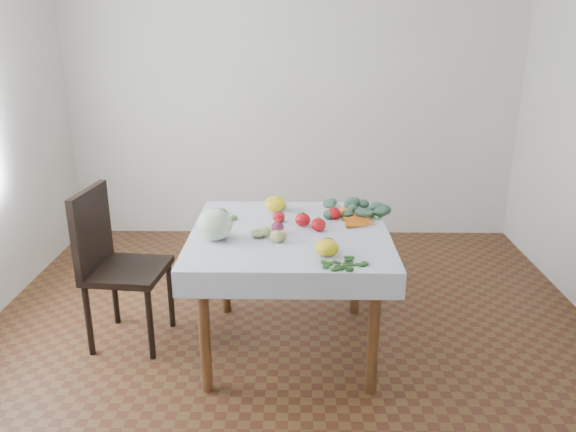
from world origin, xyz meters
The scene contains 19 objects.
ground centered at (0.00, 0.00, 0.00)m, with size 4.00×4.00×0.00m, color #55381A.
back_wall centered at (0.00, 2.00, 1.35)m, with size 4.00×0.04×2.70m, color silver.
table centered at (0.00, 0.00, 0.65)m, with size 1.00×1.00×0.75m.
tablecloth centered at (0.00, 0.00, 0.75)m, with size 1.12×1.12×0.01m, color white.
chair centered at (-1.07, 0.08, 0.56)m, with size 0.48×0.48×0.97m.
cabbage centered at (-0.41, -0.13, 0.84)m, with size 0.19×0.19×0.17m, color silver.
tomato_a centered at (-0.07, 0.16, 0.79)m, with size 0.07×0.07×0.06m, color #BB0C12.
tomato_b centered at (0.26, 0.22, 0.79)m, with size 0.08×0.08×0.07m, color #BB0C12.
tomato_c centered at (0.07, 0.09, 0.80)m, with size 0.09×0.09×0.08m, color #BB0C12.
tomato_d centered at (0.16, 0.01, 0.79)m, with size 0.09×0.09×0.08m, color #BB0C12.
heirloom_back centered at (-0.10, 0.37, 0.80)m, with size 0.14×0.14×0.10m, color yellow.
heirloom_front centered at (0.19, -0.35, 0.80)m, with size 0.12×0.12×0.09m, color yellow.
onion_a centered at (-0.07, -0.02, 0.79)m, with size 0.07×0.07×0.06m, color #631C42.
onion_b centered at (0.20, -0.28, 0.79)m, with size 0.08×0.08×0.07m, color #631C42.
tomatillo_cluster centered at (-0.11, -0.14, 0.78)m, with size 0.16×0.12×0.05m.
carrot_bunch centered at (0.41, 0.20, 0.77)m, with size 0.20×0.35×0.03m.
kale_bunch centered at (0.40, 0.32, 0.78)m, with size 0.37×0.34×0.05m.
basil_bunch centered at (0.27, -0.46, 0.76)m, with size 0.22×0.19×0.01m.
dill_bunch centered at (-0.43, 0.23, 0.77)m, with size 0.21×0.21×0.02m.
Camera 1 is at (0.04, -3.00, 1.88)m, focal length 35.00 mm.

